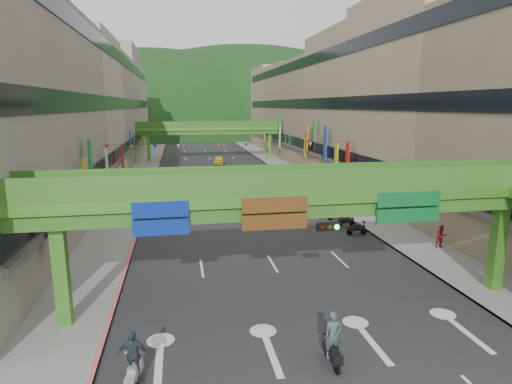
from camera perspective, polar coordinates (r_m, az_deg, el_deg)
name	(u,v)px	position (r m, az deg, el deg)	size (l,w,h in m)	color
ground	(343,381)	(17.48, 11.47, -23.47)	(320.00, 320.00, 0.00)	black
road_slab	(218,173)	(64.24, -5.07, 2.55)	(18.00, 140.00, 0.02)	#28282B
sidewalk_left	(143,175)	(64.21, -14.89, 2.26)	(4.00, 140.00, 0.15)	gray
sidewalk_right	(289,171)	(66.11, 4.48, 2.87)	(4.00, 140.00, 0.15)	gray
curb_left	(156,174)	(64.08, -13.20, 2.34)	(0.20, 140.00, 0.18)	#CC5959
curb_right	(277,171)	(65.66, 2.88, 2.84)	(0.20, 140.00, 0.18)	gray
building_row_left	(80,109)	(64.61, -22.46, 10.21)	(12.80, 95.00, 19.00)	#9E937F
building_row_right	(341,108)	(67.82, 11.22, 10.87)	(12.80, 95.00, 19.00)	gray
overpass_near	(323,208)	(20.29, 8.95, -2.18)	(28.00, 12.27, 7.10)	#4C9E2D
overpass_far	(210,131)	(78.55, -6.14, 8.11)	(28.00, 2.20, 7.10)	#4C9E2D
hill_left	(154,131)	(173.76, -13.41, 7.91)	(168.00, 140.00, 112.00)	#1C4419
hill_right	(247,128)	(195.89, -1.21, 8.58)	(208.00, 176.00, 128.00)	#1C4419
bunting_string	(235,145)	(43.77, -2.80, 6.25)	(26.00, 0.36, 0.47)	black
scooter_rider_near	(333,340)	(17.67, 10.23, -18.89)	(0.70, 1.60, 2.23)	black
scooter_rider_mid	(254,201)	(40.47, -0.33, -1.24)	(0.93, 1.58, 2.01)	black
scooter_rider_left	(133,359)	(16.84, -16.10, -20.59)	(1.16, 1.59, 2.22)	gray
scooter_rider_far	(216,174)	(57.43, -5.34, 2.41)	(0.83, 1.59, 1.88)	maroon
parked_scooter_row	(337,215)	(38.26, 10.69, -2.98)	(1.60, 9.40, 1.08)	black
car_silver	(200,179)	(55.26, -7.43, 1.76)	(1.48, 4.24, 1.40)	#A1A3A9
car_yellow	(219,160)	(73.39, -4.94, 4.24)	(1.75, 4.35, 1.48)	yellow
pedestrian_red	(441,239)	(32.70, 23.47, -5.71)	(0.79, 0.62, 1.63)	maroon
pedestrian_dark	(371,203)	(42.25, 15.03, -1.41)	(0.94, 0.39, 1.60)	#22222A
pedestrian_blue	(318,183)	(51.24, 8.26, 1.21)	(0.84, 0.54, 1.81)	navy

